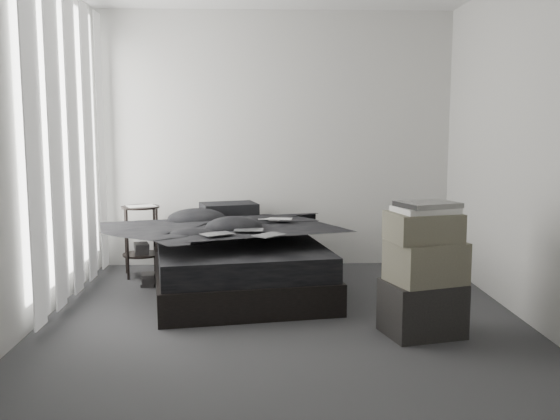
{
  "coord_description": "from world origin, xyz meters",
  "views": [
    {
      "loc": [
        -0.18,
        -4.34,
        1.45
      ],
      "look_at": [
        0.0,
        0.8,
        0.75
      ],
      "focal_mm": 40.0,
      "sensor_mm": 36.0,
      "label": 1
    }
  ],
  "objects_px": {
    "laptop": "(275,213)",
    "side_stand": "(141,241)",
    "box_lower": "(422,308)",
    "bed": "(238,277)"
  },
  "relations": [
    {
      "from": "laptop",
      "to": "side_stand",
      "type": "xyz_separation_m",
      "value": [
        -1.28,
        0.51,
        -0.35
      ]
    },
    {
      "from": "side_stand",
      "to": "box_lower",
      "type": "relative_size",
      "value": 1.32
    },
    {
      "from": "laptop",
      "to": "side_stand",
      "type": "distance_m",
      "value": 1.42
    },
    {
      "from": "box_lower",
      "to": "side_stand",
      "type": "bearing_deg",
      "value": 141.41
    },
    {
      "from": "box_lower",
      "to": "laptop",
      "type": "bearing_deg",
      "value": 127.4
    },
    {
      "from": "bed",
      "to": "laptop",
      "type": "distance_m",
      "value": 0.65
    },
    {
      "from": "side_stand",
      "to": "box_lower",
      "type": "bearing_deg",
      "value": -38.59
    },
    {
      "from": "side_stand",
      "to": "box_lower",
      "type": "height_order",
      "value": "side_stand"
    },
    {
      "from": "bed",
      "to": "side_stand",
      "type": "relative_size",
      "value": 2.78
    },
    {
      "from": "bed",
      "to": "box_lower",
      "type": "bearing_deg",
      "value": -51.86
    }
  ]
}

